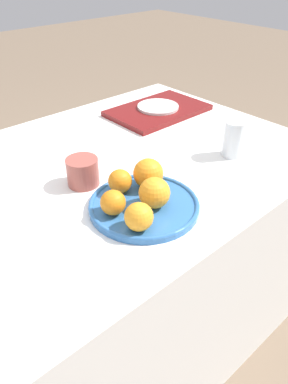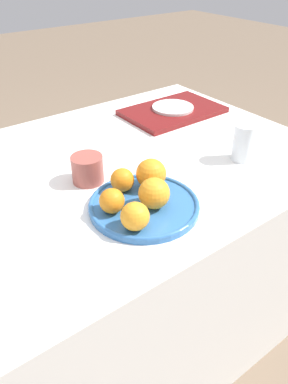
{
  "view_description": "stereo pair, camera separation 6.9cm",
  "coord_description": "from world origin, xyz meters",
  "px_view_note": "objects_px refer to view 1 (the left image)",
  "views": [
    {
      "loc": [
        -0.55,
        -0.8,
        1.31
      ],
      "look_at": [
        -0.04,
        -0.24,
        0.8
      ],
      "focal_mm": 35.0,
      "sensor_mm": 36.0,
      "label": 1
    },
    {
      "loc": [
        -0.49,
        -0.85,
        1.31
      ],
      "look_at": [
        -0.04,
        -0.24,
        0.8
      ],
      "focal_mm": 35.0,
      "sensor_mm": 36.0,
      "label": 2
    }
  ],
  "objects_px": {
    "orange_3": "(148,173)",
    "orange_0": "(120,181)",
    "side_plate": "(158,107)",
    "cup_0": "(83,172)",
    "water_glass": "(234,139)",
    "orange_1": "(154,193)",
    "fruit_platter": "(144,205)",
    "serving_tray": "(158,110)",
    "orange_2": "(113,203)",
    "orange_4": "(139,217)"
  },
  "relations": [
    {
      "from": "water_glass",
      "to": "side_plate",
      "type": "distance_m",
      "value": 0.42
    },
    {
      "from": "water_glass",
      "to": "orange_3",
      "type": "bearing_deg",
      "value": 175.34
    },
    {
      "from": "orange_2",
      "to": "fruit_platter",
      "type": "bearing_deg",
      "value": -14.97
    },
    {
      "from": "orange_1",
      "to": "serving_tray",
      "type": "relative_size",
      "value": 0.21
    },
    {
      "from": "orange_3",
      "to": "side_plate",
      "type": "bearing_deg",
      "value": 43.53
    },
    {
      "from": "orange_2",
      "to": "orange_4",
      "type": "height_order",
      "value": "orange_4"
    },
    {
      "from": "orange_1",
      "to": "orange_3",
      "type": "xyz_separation_m",
      "value": [
        0.05,
        0.08,
        0.0
      ]
    },
    {
      "from": "orange_2",
      "to": "side_plate",
      "type": "height_order",
      "value": "orange_2"
    },
    {
      "from": "orange_0",
      "to": "side_plate",
      "type": "xyz_separation_m",
      "value": [
        0.47,
        0.35,
        -0.02
      ]
    },
    {
      "from": "orange_4",
      "to": "side_plate",
      "type": "height_order",
      "value": "orange_4"
    },
    {
      "from": "orange_0",
      "to": "serving_tray",
      "type": "xyz_separation_m",
      "value": [
        0.47,
        0.35,
        -0.04
      ]
    },
    {
      "from": "fruit_platter",
      "to": "orange_3",
      "type": "relative_size",
      "value": 3.48
    },
    {
      "from": "orange_0",
      "to": "orange_2",
      "type": "distance_m",
      "value": 0.1
    },
    {
      "from": "orange_2",
      "to": "orange_4",
      "type": "xyz_separation_m",
      "value": [
        0.01,
        -0.09,
        0.0
      ]
    },
    {
      "from": "orange_3",
      "to": "serving_tray",
      "type": "bearing_deg",
      "value": 43.53
    },
    {
      "from": "orange_2",
      "to": "serving_tray",
      "type": "xyz_separation_m",
      "value": [
        0.54,
        0.41,
        -0.04
      ]
    },
    {
      "from": "cup_0",
      "to": "side_plate",
      "type": "bearing_deg",
      "value": 24.76
    },
    {
      "from": "cup_0",
      "to": "serving_tray",
      "type": "bearing_deg",
      "value": 24.76
    },
    {
      "from": "side_plate",
      "to": "cup_0",
      "type": "xyz_separation_m",
      "value": [
        -0.51,
        -0.24,
        0.01
      ]
    },
    {
      "from": "orange_1",
      "to": "orange_4",
      "type": "bearing_deg",
      "value": -154.69
    },
    {
      "from": "fruit_platter",
      "to": "orange_1",
      "type": "distance_m",
      "value": 0.05
    },
    {
      "from": "fruit_platter",
      "to": "orange_3",
      "type": "height_order",
      "value": "orange_3"
    },
    {
      "from": "orange_4",
      "to": "water_glass",
      "type": "height_order",
      "value": "water_glass"
    },
    {
      "from": "orange_3",
      "to": "serving_tray",
      "type": "relative_size",
      "value": 0.22
    },
    {
      "from": "orange_0",
      "to": "serving_tray",
      "type": "bearing_deg",
      "value": 36.55
    },
    {
      "from": "orange_0",
      "to": "orange_1",
      "type": "bearing_deg",
      "value": -78.82
    },
    {
      "from": "orange_0",
      "to": "serving_tray",
      "type": "distance_m",
      "value": 0.59
    },
    {
      "from": "orange_0",
      "to": "orange_3",
      "type": "height_order",
      "value": "orange_3"
    },
    {
      "from": "fruit_platter",
      "to": "cup_0",
      "type": "distance_m",
      "value": 0.21
    },
    {
      "from": "side_plate",
      "to": "cup_0",
      "type": "height_order",
      "value": "cup_0"
    },
    {
      "from": "orange_1",
      "to": "cup_0",
      "type": "distance_m",
      "value": 0.23
    },
    {
      "from": "orange_0",
      "to": "orange_4",
      "type": "distance_m",
      "value": 0.16
    },
    {
      "from": "orange_1",
      "to": "serving_tray",
      "type": "bearing_deg",
      "value": 45.41
    },
    {
      "from": "orange_3",
      "to": "orange_0",
      "type": "bearing_deg",
      "value": 155.9
    },
    {
      "from": "orange_2",
      "to": "cup_0",
      "type": "bearing_deg",
      "value": 79.42
    },
    {
      "from": "orange_1",
      "to": "orange_3",
      "type": "distance_m",
      "value": 0.09
    },
    {
      "from": "fruit_platter",
      "to": "serving_tray",
      "type": "relative_size",
      "value": 0.75
    },
    {
      "from": "orange_0",
      "to": "side_plate",
      "type": "height_order",
      "value": "orange_0"
    },
    {
      "from": "fruit_platter",
      "to": "serving_tray",
      "type": "distance_m",
      "value": 0.63
    },
    {
      "from": "side_plate",
      "to": "serving_tray",
      "type": "bearing_deg",
      "value": 0.0
    },
    {
      "from": "fruit_platter",
      "to": "orange_3",
      "type": "xyz_separation_m",
      "value": [
        0.06,
        0.05,
        0.04
      ]
    },
    {
      "from": "orange_0",
      "to": "orange_1",
      "type": "distance_m",
      "value": 0.11
    },
    {
      "from": "water_glass",
      "to": "cup_0",
      "type": "relative_size",
      "value": 1.29
    },
    {
      "from": "orange_4",
      "to": "side_plate",
      "type": "xyz_separation_m",
      "value": [
        0.54,
        0.5,
        -0.02
      ]
    },
    {
      "from": "fruit_platter",
      "to": "water_glass",
      "type": "distance_m",
      "value": 0.4
    },
    {
      "from": "orange_1",
      "to": "orange_2",
      "type": "height_order",
      "value": "orange_1"
    },
    {
      "from": "orange_2",
      "to": "orange_3",
      "type": "height_order",
      "value": "orange_3"
    },
    {
      "from": "orange_1",
      "to": "side_plate",
      "type": "distance_m",
      "value": 0.64
    },
    {
      "from": "orange_4",
      "to": "serving_tray",
      "type": "height_order",
      "value": "orange_4"
    },
    {
      "from": "water_glass",
      "to": "serving_tray",
      "type": "relative_size",
      "value": 0.3
    }
  ]
}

